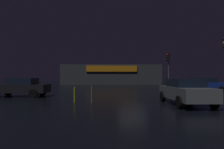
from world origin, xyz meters
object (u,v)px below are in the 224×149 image
Objects in this scene: store_building at (111,75)px; traffic_signal_opposite at (168,63)px; car_far at (203,85)px; car_near at (21,87)px; car_crossing at (185,91)px.

store_building is 21.49m from traffic_signal_opposite.
store_building is at bearing 110.02° from car_far.
traffic_signal_opposite is 0.98× the size of car_near.
traffic_signal_opposite is 0.97× the size of car_crossing.
car_near reaches higher than car_crossing.
traffic_signal_opposite reaches higher than store_building.
store_building reaches higher than car_far.
store_building reaches higher than car_near.
car_far is (8.59, -23.59, -1.35)m from store_building.
car_near is 0.99× the size of car_crossing.
car_near is at bearing 155.50° from car_crossing.
traffic_signal_opposite reaches higher than car_crossing.
store_building is at bearing 73.05° from car_near.
traffic_signal_opposite is 16.09m from car_near.
car_crossing is at bearing -85.13° from store_building.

